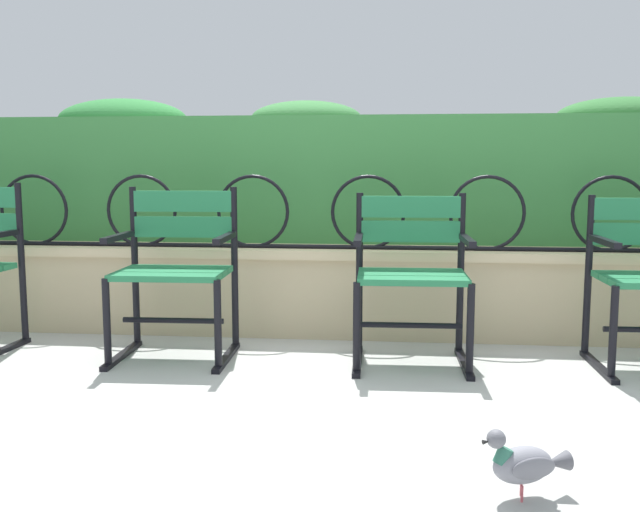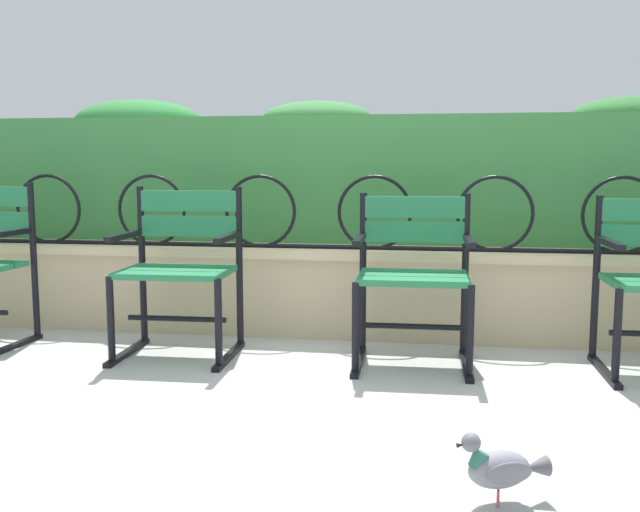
# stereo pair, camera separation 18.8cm
# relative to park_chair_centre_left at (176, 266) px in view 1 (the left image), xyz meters

# --- Properties ---
(ground_plane) EXTENTS (60.00, 60.00, 0.00)m
(ground_plane) POSITION_rel_park_chair_centre_left_xyz_m (0.76, -0.26, -0.46)
(ground_plane) COLOR #ADADA8
(stone_wall) EXTENTS (6.24, 0.41, 0.51)m
(stone_wall) POSITION_rel_park_chair_centre_left_xyz_m (0.76, 0.57, -0.21)
(stone_wall) COLOR #C6B289
(stone_wall) RESTS_ON ground
(iron_arch_fence) EXTENTS (5.72, 0.02, 0.42)m
(iron_arch_fence) POSITION_rel_park_chair_centre_left_xyz_m (0.65, 0.49, 0.23)
(iron_arch_fence) COLOR black
(iron_arch_fence) RESTS_ON stone_wall
(hedge_row) EXTENTS (6.11, 0.66, 0.90)m
(hedge_row) POSITION_rel_park_chair_centre_left_xyz_m (0.75, 1.07, 0.46)
(hedge_row) COLOR #387A3D
(hedge_row) RESTS_ON stone_wall
(park_chair_centre_left) EXTENTS (0.60, 0.54, 0.86)m
(park_chair_centre_left) POSITION_rel_park_chair_centre_left_xyz_m (0.00, 0.00, 0.00)
(park_chair_centre_left) COLOR #237547
(park_chair_centre_left) RESTS_ON ground
(park_chair_centre_right) EXTENTS (0.58, 0.53, 0.84)m
(park_chair_centre_right) POSITION_rel_park_chair_centre_left_xyz_m (1.20, 0.01, -0.01)
(park_chair_centre_right) COLOR #237547
(park_chair_centre_right) RESTS_ON ground
(pigeon_near_chairs) EXTENTS (0.28, 0.17, 0.22)m
(pigeon_near_chairs) POSITION_rel_park_chair_centre_left_xyz_m (1.50, -1.47, -0.35)
(pigeon_near_chairs) COLOR gray
(pigeon_near_chairs) RESTS_ON ground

